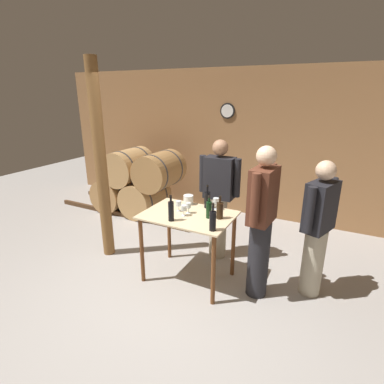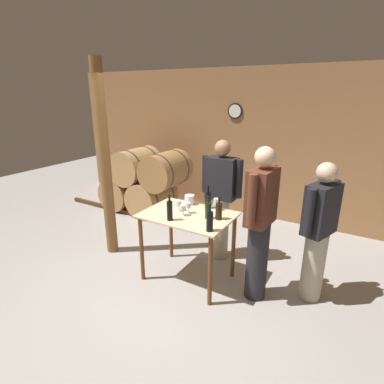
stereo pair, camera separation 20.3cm
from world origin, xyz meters
The scene contains 18 objects.
ground_plane centered at (0.00, 0.00, 0.00)m, with size 14.00×14.00×0.00m, color #9E9993.
back_wall centered at (0.00, 2.95, 1.35)m, with size 8.40×0.08×2.70m.
barrel_rack centered at (-1.90, 2.02, 0.61)m, with size 3.01×0.86×1.26m.
tasting_table centered at (0.03, 0.50, 0.72)m, with size 1.07×0.76×0.88m.
wooden_post centered at (-1.31, 0.52, 1.35)m, with size 0.16×0.16×2.70m.
wine_bottle_far_left centered at (-0.05, 0.24, 1.01)m, with size 0.07×0.07×0.30m.
wine_bottle_left centered at (0.14, 0.80, 0.99)m, with size 0.08×0.08×0.30m.
wine_bottle_center centered at (0.29, 0.51, 0.99)m, with size 0.07×0.07×0.27m.
wine_bottle_right centered at (0.41, 0.55, 0.99)m, with size 0.08×0.08×0.28m.
wine_bottle_far_right centered at (0.47, 0.23, 1.00)m, with size 0.07×0.07×0.31m.
wine_glass_near_left centered at (-0.12, 0.54, 0.98)m, with size 0.07×0.07×0.13m.
wine_glass_near_center centered at (0.01, 0.44, 0.98)m, with size 0.07×0.07×0.13m.
wine_glass_near_right centered at (0.02, 0.53, 0.98)m, with size 0.06×0.06×0.13m.
wine_glass_far_side centered at (0.27, 0.79, 0.99)m, with size 0.07×0.07×0.15m.
ice_bucket centered at (-0.12, 0.80, 0.94)m, with size 0.13×0.13×0.12m.
person_host centered at (0.15, 1.18, 0.89)m, with size 0.59×0.24×1.69m.
person_visitor_with_scarf centered at (1.45, 0.89, 0.84)m, with size 0.34×0.56×1.60m.
person_visitor_bearded centered at (0.89, 0.59, 0.93)m, with size 0.25×0.59×1.76m.
Camera 2 is at (1.76, -2.33, 2.27)m, focal length 28.00 mm.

